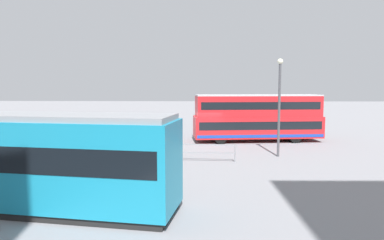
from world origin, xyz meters
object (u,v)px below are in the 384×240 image
at_px(double_decker_bus, 257,118).
at_px(street_lamp, 279,99).
at_px(info_sign, 100,136).
at_px(tram_yellow, 9,159).
at_px(pedestrian_near_railing, 170,143).

xyz_separation_m(double_decker_bus, street_lamp, (-0.42, 6.36, 1.75)).
bearing_deg(info_sign, tram_yellow, 81.93).
xyz_separation_m(tram_yellow, street_lamp, (-12.13, -9.92, 1.88)).
distance_m(tram_yellow, street_lamp, 15.79).
distance_m(pedestrian_near_railing, info_sign, 4.22).
xyz_separation_m(pedestrian_near_railing, street_lamp, (-6.99, -1.04, 2.69)).
xyz_separation_m(info_sign, street_lamp, (-11.03, -2.13, 2.12)).
height_order(tram_yellow, street_lamp, street_lamp).
relative_size(double_decker_bus, info_sign, 4.68).
bearing_deg(street_lamp, info_sign, 10.91).
distance_m(double_decker_bus, info_sign, 13.59).
bearing_deg(double_decker_bus, tram_yellow, 54.27).
relative_size(pedestrian_near_railing, street_lamp, 0.28).
height_order(tram_yellow, info_sign, tram_yellow).
relative_size(pedestrian_near_railing, info_sign, 0.78).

